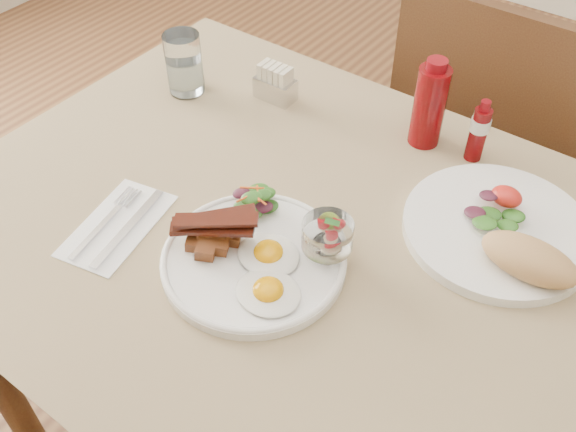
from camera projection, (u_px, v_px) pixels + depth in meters
name	position (u px, v px, depth m)	size (l,w,h in m)	color
table	(337.00, 290.00, 1.05)	(1.33, 0.88, 0.75)	#503419
chair_far	(486.00, 149.00, 1.53)	(0.42, 0.42, 0.93)	#503419
main_plate	(254.00, 260.00, 0.97)	(0.28, 0.28, 0.02)	white
fried_eggs	(268.00, 272.00, 0.93)	(0.16, 0.17, 0.03)	white
bacon_potato_pile	(214.00, 232.00, 0.96)	(0.13, 0.11, 0.06)	brown
side_salad	(255.00, 202.00, 1.02)	(0.07, 0.07, 0.04)	#1A5215
fruit_cup	(328.00, 235.00, 0.93)	(0.08, 0.08, 0.08)	white
second_plate	(505.00, 235.00, 0.99)	(0.30, 0.30, 0.07)	white
ketchup_bottle	(429.00, 105.00, 1.13)	(0.07, 0.07, 0.17)	#5F0508
hot_sauce_bottle	(479.00, 131.00, 1.11)	(0.04, 0.04, 0.12)	#5F0508
sugar_caddy	(275.00, 84.00, 1.26)	(0.08, 0.05, 0.07)	silver
water_glass	(185.00, 67.00, 1.26)	(0.07, 0.07, 0.12)	white
napkin_cutlery	(118.00, 225.00, 1.03)	(0.14, 0.21, 0.01)	white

